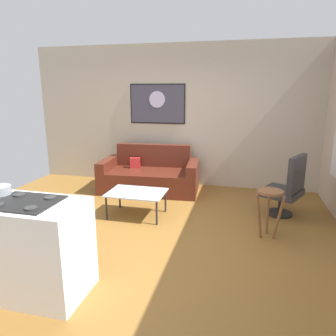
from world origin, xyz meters
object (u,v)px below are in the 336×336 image
object	(u,v)px
armchair	(287,188)
wall_painting	(157,104)
coffee_table	(137,194)
bar_stool	(270,201)
couch	(150,176)

from	to	relation	value
armchair	wall_painting	bearing A→B (deg)	151.32
coffee_table	bar_stool	bearing A→B (deg)	-8.00
coffee_table	bar_stool	size ratio (longest dim) A/B	1.35
bar_stool	couch	bearing A→B (deg)	143.68
couch	bar_stool	distance (m)	2.62
coffee_table	wall_painting	xyz separation A→B (m)	(-0.18, 1.86, 1.29)
bar_stool	wall_painting	bearing A→B (deg)	134.69
couch	coffee_table	bearing A→B (deg)	-82.25
coffee_table	armchair	distance (m)	2.31
bar_stool	wall_painting	world-z (taller)	wall_painting
couch	armchair	world-z (taller)	armchair
bar_stool	armchair	bearing A→B (deg)	68.74
armchair	coffee_table	bearing A→B (deg)	-166.58
couch	wall_painting	xyz separation A→B (m)	(-0.00, 0.58, 1.36)
coffee_table	armchair	world-z (taller)	armchair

